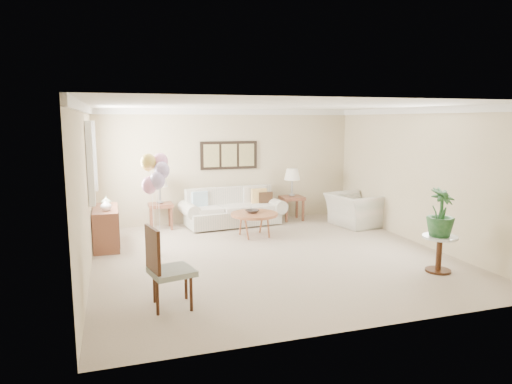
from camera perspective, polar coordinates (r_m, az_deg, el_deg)
ground_plane at (r=8.10m, az=1.93°, el=-7.96°), size 6.00×6.00×0.00m
room_shell at (r=7.83m, az=1.01°, el=3.60°), size 6.04×6.04×2.60m
wall_art_triptych at (r=10.62m, az=-3.39°, el=4.60°), size 1.35×0.06×0.65m
sofa at (r=10.33m, az=-2.97°, el=-2.35°), size 2.36×1.07×0.84m
end_table_left at (r=10.15m, az=-11.84°, el=-1.93°), size 0.52×0.47×0.56m
end_table_right at (r=10.84m, az=4.50°, el=-1.03°), size 0.52×0.48×0.57m
lamp_left at (r=10.06m, az=-11.94°, el=1.23°), size 0.35×0.35×0.62m
lamp_right at (r=10.75m, az=4.54°, el=2.10°), size 0.37×0.37×0.66m
coffee_table at (r=9.30m, az=-0.21°, el=-2.88°), size 0.96×0.96×0.49m
decor_bowl at (r=9.29m, az=-0.46°, el=-2.44°), size 0.34×0.34×0.06m
armchair at (r=10.49m, az=12.19°, el=-2.21°), size 1.12×1.24×0.72m
side_table at (r=7.72m, az=21.96°, el=-6.14°), size 0.53×0.53×0.58m
potted_plant at (r=7.58m, az=22.10°, el=-2.40°), size 0.52×0.52×0.75m
accent_chair at (r=5.92m, az=-11.26°, el=-9.05°), size 0.62×0.62×1.06m
credenza at (r=9.02m, az=-18.22°, el=-4.22°), size 0.46×1.20×0.74m
vase_white at (r=8.66m, az=-18.26°, el=-1.56°), size 0.23×0.23×0.21m
vase_sage at (r=9.13m, az=-18.23°, el=-1.08°), size 0.19×0.19×0.19m
balloon_cluster at (r=8.00m, az=-12.45°, el=2.40°), size 0.49×0.52×1.80m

